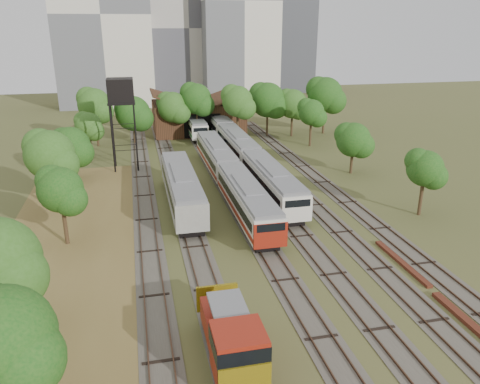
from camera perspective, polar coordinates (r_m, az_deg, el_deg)
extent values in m
plane|color=#475123|center=(35.03, 10.39, -12.76)|extent=(240.00, 240.00, 0.00)
cube|color=brown|center=(39.95, -19.51, -9.28)|extent=(14.00, 60.00, 0.04)
cube|color=#4C473D|center=(55.16, -11.62, -0.44)|extent=(2.60, 80.00, 0.06)
cube|color=#472D1E|center=(55.13, -12.37, -0.41)|extent=(0.08, 80.00, 0.14)
cube|color=#472D1E|center=(55.14, -10.88, -0.30)|extent=(0.08, 80.00, 0.14)
cube|color=#4C473D|center=(55.34, -7.48, -0.13)|extent=(2.60, 80.00, 0.06)
cube|color=#472D1E|center=(55.26, -8.23, -0.10)|extent=(0.08, 80.00, 0.14)
cube|color=#472D1E|center=(55.37, -6.75, 0.01)|extent=(0.08, 80.00, 0.14)
cube|color=#4C473D|center=(56.15, -1.39, 0.33)|extent=(2.60, 80.00, 0.06)
cube|color=#472D1E|center=(55.99, -2.11, 0.36)|extent=(0.08, 80.00, 0.14)
cube|color=#472D1E|center=(56.26, -0.67, 0.47)|extent=(0.08, 80.00, 0.14)
cube|color=#4C473D|center=(57.03, 2.55, 0.63)|extent=(2.60, 80.00, 0.06)
cube|color=#472D1E|center=(56.82, 1.86, 0.66)|extent=(0.08, 80.00, 0.14)
cube|color=#472D1E|center=(57.19, 3.25, 0.76)|extent=(0.08, 80.00, 0.14)
cube|color=#4C473D|center=(58.17, 6.36, 0.91)|extent=(2.60, 80.00, 0.06)
cube|color=#472D1E|center=(57.92, 5.69, 0.94)|extent=(0.08, 80.00, 0.14)
cube|color=#472D1E|center=(58.38, 7.03, 1.04)|extent=(0.08, 80.00, 0.14)
cube|color=#4C473D|center=(59.57, 10.00, 1.18)|extent=(2.60, 80.00, 0.06)
cube|color=#472D1E|center=(59.27, 9.36, 1.21)|extent=(0.08, 80.00, 0.14)
cube|color=#472D1E|center=(59.81, 10.64, 1.30)|extent=(0.08, 80.00, 0.14)
cube|color=black|center=(47.64, 0.83, -2.80)|extent=(2.20, 15.64, 0.80)
cube|color=silver|center=(47.03, 0.84, -0.94)|extent=(2.90, 17.00, 2.50)
cube|color=black|center=(46.93, 0.84, -0.60)|extent=(2.96, 15.64, 0.85)
cube|color=slate|center=(46.55, 0.85, 0.71)|extent=(2.67, 16.66, 0.36)
cube|color=maroon|center=(47.28, 0.83, -1.74)|extent=(2.96, 16.66, 0.45)
cube|color=maroon|center=(39.56, 3.74, -5.30)|extent=(2.94, 0.25, 2.25)
cube|color=black|center=(63.82, -2.89, 3.05)|extent=(2.20, 15.64, 0.80)
cube|color=silver|center=(63.37, -2.91, 4.48)|extent=(2.90, 17.00, 2.50)
cube|color=black|center=(63.29, -2.92, 4.75)|extent=(2.96, 15.64, 0.85)
cube|color=slate|center=(63.01, -2.94, 5.74)|extent=(2.67, 16.66, 0.36)
cube|color=maroon|center=(63.55, -2.90, 3.87)|extent=(2.96, 16.66, 0.45)
cube|color=black|center=(52.83, 3.85, -0.53)|extent=(2.26, 15.64, 0.82)
cube|color=silver|center=(52.27, 3.89, 1.21)|extent=(2.98, 17.00, 2.57)
cube|color=black|center=(52.18, 3.90, 1.53)|extent=(3.04, 15.64, 0.87)
cube|color=slate|center=(51.83, 3.93, 2.75)|extent=(2.74, 16.66, 0.37)
cube|color=#196730|center=(52.50, 3.87, 0.47)|extent=(3.04, 16.66, 0.46)
cube|color=silver|center=(44.79, 6.97, -2.28)|extent=(3.02, 0.25, 2.31)
cube|color=black|center=(68.98, -0.30, 4.35)|extent=(2.26, 15.64, 0.82)
cube|color=silver|center=(68.55, -0.30, 5.72)|extent=(2.98, 17.00, 2.57)
cube|color=black|center=(68.48, -0.30, 5.97)|extent=(3.04, 15.64, 0.87)
cube|color=slate|center=(68.22, -0.30, 6.92)|extent=(2.74, 16.66, 0.37)
cube|color=#196730|center=(68.73, -0.30, 5.14)|extent=(3.04, 16.66, 0.46)
cube|color=black|center=(85.66, -2.87, 7.35)|extent=(2.26, 15.64, 0.82)
cube|color=silver|center=(85.32, -2.89, 8.47)|extent=(2.98, 17.00, 2.57)
cube|color=black|center=(85.26, -2.89, 8.67)|extent=(3.04, 15.64, 0.87)
cube|color=slate|center=(85.05, -2.91, 9.44)|extent=(2.74, 16.66, 0.37)
cube|color=#196730|center=(85.46, -2.88, 7.99)|extent=(3.04, 16.66, 0.46)
cube|color=black|center=(85.57, -5.59, 7.25)|extent=(2.07, 14.72, 0.75)
cube|color=silver|center=(85.25, -5.62, 8.27)|extent=(2.73, 16.00, 2.35)
cube|color=black|center=(85.20, -5.63, 8.45)|extent=(2.79, 14.72, 0.80)
cube|color=slate|center=(85.00, -5.65, 9.16)|extent=(2.51, 15.68, 0.34)
cube|color=#196730|center=(85.38, -5.61, 7.83)|extent=(2.79, 15.68, 0.42)
cube|color=silver|center=(77.56, -4.84, 7.07)|extent=(2.77, 0.25, 2.12)
cube|color=black|center=(29.21, -1.32, -18.71)|extent=(2.24, 7.20, 0.91)
cube|color=maroon|center=(29.11, -1.67, -15.87)|extent=(2.54, 4.40, 1.52)
cube|color=maroon|center=(26.08, -0.14, -19.01)|extent=(2.74, 2.64, 2.74)
cube|color=black|center=(25.67, -0.14, -17.86)|extent=(2.80, 2.69, 0.91)
cube|color=gold|center=(25.50, 0.59, -22.02)|extent=(2.74, 0.20, 1.83)
cube|color=gold|center=(31.71, -2.81, -12.71)|extent=(2.74, 0.20, 1.83)
cube|color=slate|center=(27.51, -1.37, -13.97)|extent=(2.03, 3.60, 0.20)
cube|color=black|center=(51.19, -7.01, -1.30)|extent=(2.34, 16.56, 0.85)
cube|color=gray|center=(50.59, -7.10, 0.56)|extent=(3.09, 18.00, 2.66)
cube|color=black|center=(50.49, -7.11, 0.91)|extent=(3.15, 16.56, 0.91)
cube|color=slate|center=(50.12, -7.17, 2.21)|extent=(2.84, 17.64, 0.38)
cylinder|color=black|center=(63.88, -15.28, 6.17)|extent=(0.22, 0.22, 8.93)
cylinder|color=black|center=(63.81, -12.57, 6.38)|extent=(0.22, 0.22, 8.93)
cylinder|color=black|center=(66.82, -15.21, 6.75)|extent=(0.22, 0.22, 8.93)
cylinder|color=black|center=(66.75, -12.61, 6.95)|extent=(0.22, 0.22, 8.93)
cube|color=black|center=(64.46, -14.25, 10.52)|extent=(3.52, 3.52, 0.20)
cube|color=black|center=(64.25, -14.37, 11.93)|extent=(3.35, 3.35, 3.01)
cube|color=#5B281A|center=(34.84, 26.83, -14.70)|extent=(0.58, 8.65, 0.29)
cube|color=#5B281A|center=(41.24, 19.10, -8.12)|extent=(0.49, 7.91, 0.26)
cube|color=#352113|center=(87.17, -5.16, 9.08)|extent=(16.00, 11.00, 5.50)
cube|color=#352113|center=(86.19, -7.91, 11.12)|extent=(8.45, 11.55, 2.96)
cube|color=#352113|center=(87.25, -2.57, 11.38)|extent=(8.45, 11.55, 2.96)
cube|color=black|center=(81.98, -4.61, 8.04)|extent=(6.40, 0.15, 4.12)
sphere|color=#164E14|center=(24.33, -27.06, -15.63)|extent=(4.85, 4.85, 4.85)
cylinder|color=#382616|center=(33.59, -26.88, -12.29)|extent=(0.36, 0.36, 4.00)
cylinder|color=#382616|center=(44.46, -20.56, -3.55)|extent=(0.36, 0.36, 4.05)
sphere|color=#164E14|center=(43.39, -21.05, 0.25)|extent=(3.98, 3.98, 3.98)
cylinder|color=#382616|center=(52.52, -21.68, 0.27)|extent=(0.36, 0.36, 4.83)
sphere|color=#164E14|center=(51.50, -22.19, 4.19)|extent=(5.06, 5.06, 5.06)
cylinder|color=#382616|center=(63.10, -19.67, 2.92)|extent=(0.36, 0.36, 3.36)
sphere|color=#164E14|center=(62.46, -19.94, 5.20)|extent=(4.97, 4.97, 4.97)
cylinder|color=#382616|center=(72.81, -17.76, 5.44)|extent=(0.36, 0.36, 3.79)
sphere|color=#164E14|center=(72.19, -18.00, 7.69)|extent=(3.90, 3.90, 3.90)
cylinder|color=#382616|center=(79.78, -17.06, 7.24)|extent=(0.36, 0.36, 5.27)
sphere|color=#164E14|center=(79.07, -17.35, 10.12)|extent=(5.21, 5.21, 5.21)
cylinder|color=#382616|center=(80.49, -12.75, 7.22)|extent=(0.36, 0.36, 3.89)
sphere|color=#164E14|center=(79.92, -12.91, 9.32)|extent=(5.72, 5.72, 5.72)
cylinder|color=#382616|center=(81.61, -8.09, 7.84)|extent=(0.36, 0.36, 4.38)
sphere|color=#164E14|center=(81.00, -8.21, 10.19)|extent=(5.14, 5.14, 5.14)
cylinder|color=#382616|center=(81.79, -5.26, 8.35)|extent=(0.36, 0.36, 5.40)
sphere|color=#164E14|center=(81.08, -5.35, 11.24)|extent=(5.18, 5.18, 5.18)
cylinder|color=#382616|center=(78.63, -0.30, 7.97)|extent=(0.36, 0.36, 5.40)
sphere|color=#164E14|center=(77.89, -0.30, 10.98)|extent=(5.07, 5.07, 5.07)
cylinder|color=#382616|center=(83.79, 3.33, 8.53)|extent=(0.36, 0.36, 5.00)
sphere|color=#164E14|center=(83.14, 3.38, 11.14)|extent=(6.03, 6.03, 6.03)
cylinder|color=#382616|center=(84.11, 6.33, 8.30)|extent=(0.36, 0.36, 4.48)
sphere|color=#164E14|center=(83.51, 6.42, 10.63)|extent=(5.06, 5.06, 5.06)
cylinder|color=#382616|center=(86.95, 10.17, 8.83)|extent=(0.36, 0.36, 5.49)
sphere|color=#164E14|center=(86.28, 10.34, 11.59)|extent=(6.20, 6.20, 6.20)
cylinder|color=#382616|center=(51.50, 21.20, -0.55)|extent=(0.36, 0.36, 3.96)
sphere|color=#164E14|center=(50.60, 21.62, 2.70)|extent=(3.67, 3.67, 3.67)
cylinder|color=#382616|center=(63.70, 13.45, 3.79)|extent=(0.36, 0.36, 3.57)
sphere|color=#164E14|center=(63.03, 13.65, 6.20)|extent=(4.50, 4.50, 4.50)
cylinder|color=#382616|center=(77.28, 8.58, 7.14)|extent=(0.36, 0.36, 4.32)
sphere|color=#164E14|center=(76.64, 8.70, 9.57)|extent=(4.15, 4.15, 4.15)
cube|color=beige|center=(122.10, -16.48, 20.01)|extent=(22.00, 16.00, 42.00)
cube|color=#B1AAA0|center=(127.78, -6.75, 19.24)|extent=(20.00, 18.00, 36.00)
cube|color=beige|center=(121.99, -0.35, 22.17)|extent=(18.00, 16.00, 48.00)
cube|color=#404248|center=(144.70, 6.16, 17.70)|extent=(12.00, 12.00, 28.00)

